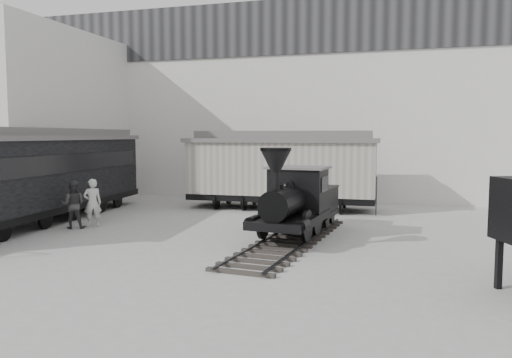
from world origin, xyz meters
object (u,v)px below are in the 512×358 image
(locomotive, at_px, (295,206))
(visitor_a, at_px, (92,203))
(passenger_coach, at_px, (43,174))
(visitor_b, at_px, (73,204))
(boxcar, at_px, (281,168))

(locomotive, distance_m, visitor_a, 8.14)
(locomotive, relative_size, visitor_a, 4.74)
(passenger_coach, bearing_deg, visitor_a, -14.45)
(visitor_a, bearing_deg, locomotive, 139.08)
(locomotive, bearing_deg, visitor_b, -171.05)
(boxcar, relative_size, passenger_coach, 0.69)
(boxcar, distance_m, visitor_a, 9.14)
(visitor_a, distance_m, visitor_b, 0.73)
(passenger_coach, relative_size, visitor_b, 7.26)
(visitor_a, xyz_separation_m, visitor_b, (-0.52, -0.51, -0.01))
(passenger_coach, height_order, visitor_b, passenger_coach)
(locomotive, distance_m, boxcar, 7.12)
(passenger_coach, distance_m, visitor_a, 2.90)
(visitor_b, bearing_deg, locomotive, 158.55)
(locomotive, xyz_separation_m, visitor_b, (-8.66, -0.51, -0.22))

